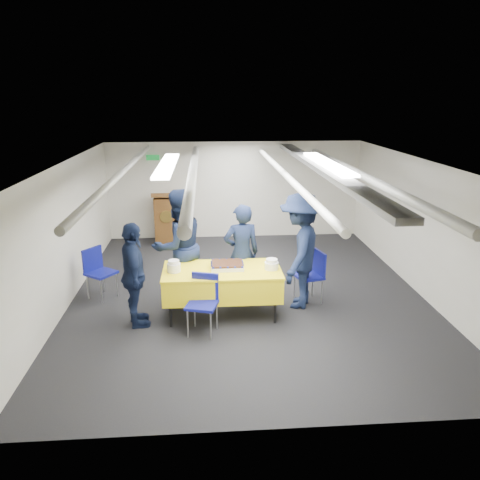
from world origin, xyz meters
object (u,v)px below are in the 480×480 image
serving_table (222,282)px  chair_left (97,268)px  chair_right (313,271)px  chair_near (204,297)px  sailor_c (134,276)px  sheet_cake (227,265)px  sailor_b (179,246)px  podium (167,218)px  sailor_a (242,253)px  sailor_d (300,251)px

serving_table → chair_left: 2.26m
serving_table → chair_right: (1.54, 0.43, -0.03)m
chair_near → sailor_c: 1.08m
chair_near → chair_right: (1.83, 0.93, 0.00)m
sheet_cake → chair_near: size_ratio=0.59×
chair_left → sailor_c: (0.79, -1.10, 0.27)m
chair_left → sailor_b: (1.40, -0.22, 0.42)m
chair_left → sailor_c: sailor_c is taller
sheet_cake → chair_near: chair_near is taller
serving_table → podium: bearing=106.4°
podium → sailor_a: size_ratio=0.75×
sailor_b → sailor_c: 1.08m
sailor_b → sailor_d: 1.99m
sheet_cake → sailor_d: (1.19, 0.22, 0.14)m
serving_table → sailor_c: bearing=-169.4°
serving_table → sheet_cake: (0.08, 0.05, 0.25)m
serving_table → sailor_c: 1.35m
sailor_d → serving_table: bearing=-54.9°
chair_left → sailor_d: (3.36, -0.59, 0.42)m
sheet_cake → sailor_a: size_ratio=0.31×
sheet_cake → sailor_b: (-0.77, 0.58, 0.14)m
chair_near → sailor_b: bearing=109.6°
serving_table → sailor_a: 0.72m
serving_table → podium: 4.00m
chair_left → sailor_d: size_ratio=0.46×
sailor_a → sailor_d: sailor_d is taller
sailor_b → sailor_a: bearing=143.8°
podium → chair_right: podium is taller
sheet_cake → sailor_d: bearing=10.3°
serving_table → chair_near: chair_near is taller
sheet_cake → sailor_b: sailor_b is taller
sheet_cake → chair_left: bearing=159.8°
sheet_cake → chair_right: bearing=14.6°
serving_table → sheet_cake: bearing=32.8°
chair_left → chair_right: bearing=-6.7°
podium → sailor_c: sailor_c is taller
sailor_a → sailor_b: sailor_b is taller
serving_table → sailor_a: sailor_a is taller
chair_left → sailor_a: sailor_a is taller
chair_left → sheet_cake: bearing=-20.2°
chair_right → sailor_a: sailor_a is taller
podium → sailor_c: size_ratio=0.78×
sailor_a → serving_table: bearing=49.3°
sailor_c → sheet_cake: bearing=-90.9°
sheet_cake → sailor_c: bearing=-167.8°
sailor_a → sailor_d: 0.97m
chair_right → chair_left: same height
chair_left → serving_table: bearing=-22.3°
sailor_a → sailor_b: size_ratio=0.87×
podium → chair_left: podium is taller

